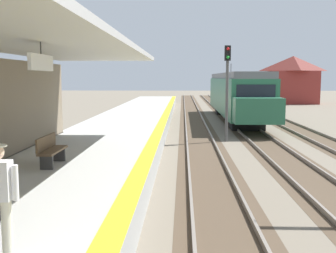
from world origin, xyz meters
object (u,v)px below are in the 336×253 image
Objects in this scene: approaching_train at (236,94)px; platform_bench at (51,149)px; distant_trackside_house at (293,79)px; rail_signal_post at (227,83)px.

platform_bench is at bearing -111.38° from approaching_train.
distant_trackside_house reaches higher than platform_bench.
approaching_train is 12.25× the size of platform_bench.
distant_trackside_house is at bearing 69.44° from rail_signal_post.
rail_signal_post is 35.69m from distant_trackside_house.
approaching_train is 24.93m from distant_trackside_house.
platform_bench is (-8.29, -21.18, -0.80)m from approaching_train.
approaching_train is at bearing -115.12° from distant_trackside_house.
platform_bench is 47.66m from distant_trackside_house.
approaching_train is 22.76m from platform_bench.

